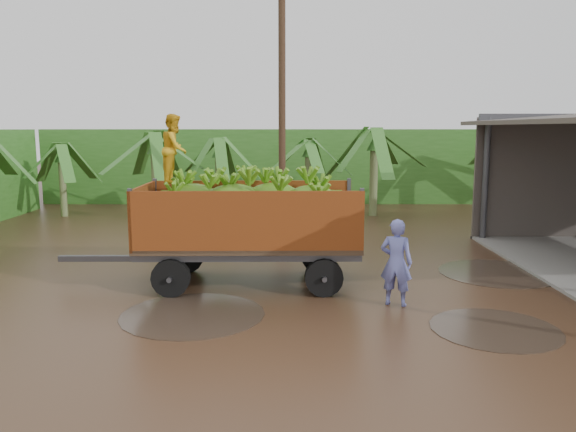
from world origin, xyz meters
name	(u,v)px	position (x,y,z in m)	size (l,w,h in m)	color
ground	(337,289)	(0.00, 0.00, 0.00)	(100.00, 100.00, 0.00)	black
hedge_north	(271,165)	(-2.00, 16.00, 1.80)	(22.00, 3.00, 3.60)	#2D661E
banana_trailer	(248,220)	(-2.07, 0.47, 1.53)	(7.03, 2.49, 3.99)	#A34717
man_blue	(396,262)	(1.10, -1.19, 0.91)	(0.66, 0.44, 1.82)	#6970C0
utility_pole	(282,105)	(-1.33, 6.82, 4.43)	(1.20, 0.24, 8.75)	#47301E
banana_plants	(161,184)	(-5.41, 6.32, 1.81)	(24.41, 21.11, 4.15)	#2D661E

